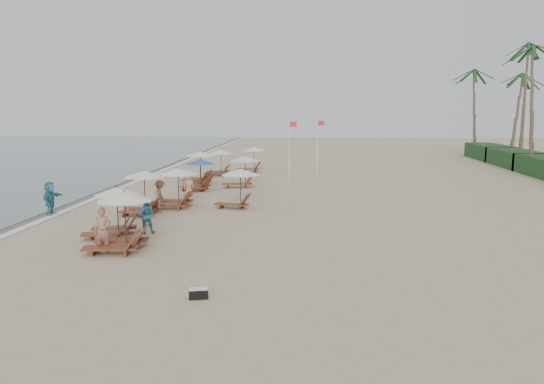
# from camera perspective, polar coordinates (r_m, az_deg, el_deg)

# --- Properties ---
(ground) EXTENTS (160.00, 160.00, 0.00)m
(ground) POSITION_cam_1_polar(r_m,az_deg,el_deg) (22.86, -1.65, -4.93)
(ground) COLOR tan
(ground) RESTS_ON ground
(wet_sand_band) EXTENTS (3.20, 140.00, 0.01)m
(wet_sand_band) POSITION_cam_1_polar(r_m,az_deg,el_deg) (35.77, -20.15, -0.33)
(wet_sand_band) COLOR #6B5E4C
(wet_sand_band) RESTS_ON ground
(foam_line) EXTENTS (0.50, 140.00, 0.02)m
(foam_line) POSITION_cam_1_polar(r_m,az_deg,el_deg) (35.25, -18.23, -0.34)
(foam_line) COLOR white
(foam_line) RESTS_ON ground
(lounger_station_0) EXTENTS (2.70, 2.25, 2.37)m
(lounger_station_0) POSITION_cam_1_polar(r_m,az_deg,el_deg) (21.23, -16.59, -3.48)
(lounger_station_0) COLOR brown
(lounger_station_0) RESTS_ON ground
(lounger_station_1) EXTENTS (2.52, 2.33, 2.20)m
(lounger_station_1) POSITION_cam_1_polar(r_m,az_deg,el_deg) (23.70, -17.26, -2.30)
(lounger_station_1) COLOR brown
(lounger_station_1) RESTS_ON ground
(lounger_station_2) EXTENTS (2.47, 2.18, 2.37)m
(lounger_station_2) POSITION_cam_1_polar(r_m,az_deg,el_deg) (28.07, -14.28, -0.02)
(lounger_station_2) COLOR brown
(lounger_station_2) RESTS_ON ground
(lounger_station_3) EXTENTS (2.78, 2.34, 2.26)m
(lounger_station_3) POSITION_cam_1_polar(r_m,az_deg,el_deg) (29.79, -10.83, 0.32)
(lounger_station_3) COLOR brown
(lounger_station_3) RESTS_ON ground
(lounger_station_4) EXTENTS (2.52, 2.43, 2.16)m
(lounger_station_4) POSITION_cam_1_polar(r_m,az_deg,el_deg) (35.99, -8.31, 1.83)
(lounger_station_4) COLOR brown
(lounger_station_4) RESTS_ON ground
(lounger_station_5) EXTENTS (2.63, 2.28, 2.39)m
(lounger_station_5) POSITION_cam_1_polar(r_m,az_deg,el_deg) (39.49, -8.23, 2.71)
(lounger_station_5) COLOR brown
(lounger_station_5) RESTS_ON ground
(lounger_station_6) EXTENTS (2.59, 2.30, 2.18)m
(lounger_station_6) POSITION_cam_1_polar(r_m,az_deg,el_deg) (43.74, -5.94, 3.29)
(lounger_station_6) COLOR brown
(lounger_station_6) RESTS_ON ground
(inland_station_0) EXTENTS (2.66, 2.24, 2.22)m
(inland_station_0) POSITION_cam_1_polar(r_m,az_deg,el_deg) (29.12, -3.91, 0.96)
(inland_station_0) COLOR brown
(inland_station_0) RESTS_ON ground
(inland_station_1) EXTENTS (2.84, 2.24, 2.22)m
(inland_station_1) POSITION_cam_1_polar(r_m,az_deg,el_deg) (36.86, -3.41, 2.54)
(inland_station_1) COLOR brown
(inland_station_1) RESTS_ON ground
(inland_station_2) EXTENTS (2.77, 2.24, 2.22)m
(inland_station_2) POSITION_cam_1_polar(r_m,az_deg,el_deg) (45.87, -2.30, 3.90)
(inland_station_2) COLOR brown
(inland_station_2) RESTS_ON ground
(beachgoer_near) EXTENTS (0.72, 0.53, 1.82)m
(beachgoer_near) POSITION_cam_1_polar(r_m,az_deg,el_deg) (21.11, -18.22, -4.06)
(beachgoer_near) COLOR #9F6956
(beachgoer_near) RESTS_ON ground
(beachgoer_mid_a) EXTENTS (0.97, 0.85, 1.69)m
(beachgoer_mid_a) POSITION_cam_1_polar(r_m,az_deg,el_deg) (23.92, -13.82, -2.49)
(beachgoer_mid_a) COLOR teal
(beachgoer_mid_a) RESTS_ON ground
(beachgoer_mid_b) EXTENTS (0.77, 1.20, 1.75)m
(beachgoer_mid_b) POSITION_cam_1_polar(r_m,az_deg,el_deg) (28.68, -12.26, -0.44)
(beachgoer_mid_b) COLOR #8D5B48
(beachgoer_mid_b) RESTS_ON ground
(beachgoer_far_b) EXTENTS (0.86, 0.82, 1.48)m
(beachgoer_far_b) POSITION_cam_1_polar(r_m,az_deg,el_deg) (33.44, -9.18, 0.77)
(beachgoer_far_b) COLOR tan
(beachgoer_far_b) RESTS_ON ground
(waterline_walker) EXTENTS (0.55, 1.67, 1.80)m
(waterline_walker) POSITION_cam_1_polar(r_m,az_deg,el_deg) (29.65, -23.32, -0.64)
(waterline_walker) COLOR teal
(waterline_walker) RESTS_ON ground
(duffel_bag) EXTENTS (0.61, 0.40, 0.32)m
(duffel_bag) POSITION_cam_1_polar(r_m,az_deg,el_deg) (15.76, -8.13, -11.03)
(duffel_bag) COLOR black
(duffel_bag) RESTS_ON ground
(flag_pole_near) EXTENTS (0.60, 0.08, 4.80)m
(flag_pole_near) POSITION_cam_1_polar(r_m,az_deg,el_deg) (39.54, 1.96, 4.96)
(flag_pole_near) COLOR silver
(flag_pole_near) RESTS_ON ground
(flag_pole_far) EXTENTS (0.60, 0.08, 4.77)m
(flag_pole_far) POSITION_cam_1_polar(r_m,az_deg,el_deg) (43.47, 5.06, 5.29)
(flag_pole_far) COLOR silver
(flag_pole_far) RESTS_ON ground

